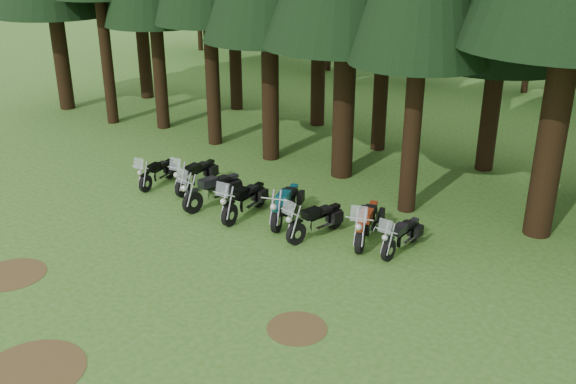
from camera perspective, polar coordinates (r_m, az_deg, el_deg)
name	(u,v)px	position (r m, az deg, el deg)	size (l,w,h in m)	color
ground	(146,278)	(17.29, -12.49, -7.47)	(120.00, 120.00, 0.00)	#32681B
decid_3	(420,4)	(38.55, 11.66, 16.08)	(6.12, 5.95, 7.65)	black
decid_4	(539,12)	(37.47, 21.44, 14.66)	(5.93, 5.76, 7.41)	black
dirt_patch_0	(11,274)	(18.54, -23.38, -6.74)	(1.80, 1.80, 0.01)	#4C3D1E
dirt_patch_1	(297,328)	(14.95, 0.81, -12.01)	(1.40, 1.40, 0.01)	#4C3D1E
dirt_patch_2	(32,371)	(14.70, -21.81, -14.56)	(2.20, 2.20, 0.01)	#4C3D1E
motorcycle_0	(157,173)	(23.12, -11.55, 1.64)	(0.68, 2.08, 1.31)	black
motorcycle_1	(196,176)	(22.50, -8.15, 1.44)	(0.62, 2.37, 1.48)	black
motorcycle_2	(213,191)	(21.06, -6.68, 0.12)	(0.64, 2.51, 1.57)	black
motorcycle_3	(244,201)	(20.20, -3.91, -0.82)	(0.59, 2.42, 1.52)	black
motorcycle_4	(286,205)	(19.87, -0.22, -1.18)	(0.95, 2.37, 1.00)	black
motorcycle_5	(315,221)	(18.87, 2.45, -2.62)	(0.72, 2.30, 1.45)	black
motorcycle_6	(367,224)	(18.74, 7.01, -2.82)	(1.05, 2.45, 1.56)	black
motorcycle_7	(401,237)	(18.30, 10.04, -3.93)	(0.40, 2.11, 1.33)	black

